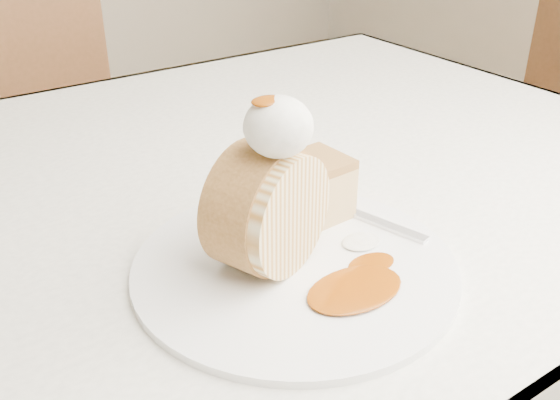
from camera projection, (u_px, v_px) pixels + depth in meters
table at (170, 254)px, 0.78m from camera, size 1.40×0.90×0.75m
chair_far at (16, 153)px, 1.45m from camera, size 0.52×0.52×0.86m
plate at (295, 266)px, 0.59m from camera, size 0.33×0.33×0.01m
roulade_slice at (268, 209)px, 0.56m from camera, size 0.13×0.10×0.11m
cake_chunk at (313, 192)px, 0.65m from camera, size 0.07×0.07×0.06m
whipped_cream at (278, 127)px, 0.52m from camera, size 0.06×0.06×0.05m
caramel_drizzle at (268, 93)px, 0.50m from camera, size 0.03×0.02×0.01m
caramel_pool at (355, 289)px, 0.55m from camera, size 0.10×0.07×0.00m
fork at (371, 219)px, 0.66m from camera, size 0.07×0.18×0.00m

